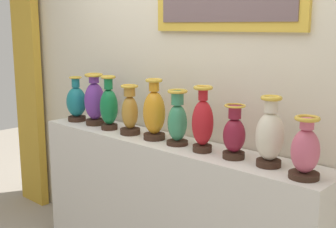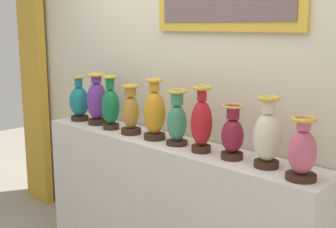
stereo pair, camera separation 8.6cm
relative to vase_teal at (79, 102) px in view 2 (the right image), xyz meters
name	(u,v)px [view 2 (the right image)]	position (x,y,z in m)	size (l,w,h in m)	color
display_shelf	(168,212)	(1.01, 0.03, -0.67)	(2.35, 0.39, 1.03)	silver
back_wall	(194,85)	(1.02, 0.28, 0.21)	(4.68, 0.14, 2.74)	beige
curtain_gold	(34,88)	(-1.03, 0.16, 0.00)	(0.39, 0.08, 2.38)	gold
vase_teal	(79,102)	(0.00, 0.00, 0.00)	(0.16, 0.16, 0.37)	#382319
vase_violet	(97,101)	(0.22, 0.02, 0.04)	(0.16, 0.16, 0.41)	#382319
vase_emerald	(111,106)	(0.44, -0.01, 0.02)	(0.14, 0.14, 0.41)	#382319
vase_ochre	(131,112)	(0.66, -0.01, 0.01)	(0.15, 0.15, 0.36)	#382319
vase_amber	(154,113)	(0.90, 0.00, 0.03)	(0.15, 0.15, 0.42)	#382319
vase_jade	(177,120)	(1.11, 0.01, 0.01)	(0.14, 0.14, 0.37)	#382319
vase_crimson	(202,123)	(1.34, -0.01, 0.03)	(0.13, 0.13, 0.42)	#382319
vase_burgundy	(232,135)	(1.57, 0.00, -0.01)	(0.13, 0.13, 0.33)	#382319
vase_ivory	(268,136)	(1.80, 0.01, 0.02)	(0.16, 0.16, 0.40)	#382319
vase_rose	(302,152)	(2.04, -0.04, -0.01)	(0.16, 0.16, 0.33)	#382319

